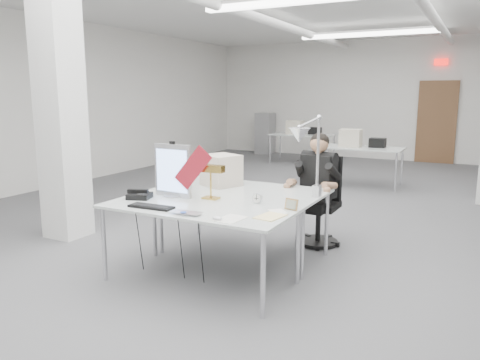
{
  "coord_description": "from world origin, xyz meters",
  "views": [
    {
      "loc": [
        2.3,
        -6.09,
        1.8
      ],
      "look_at": [
        0.17,
        -2.0,
        0.93
      ],
      "focal_mm": 35.0,
      "sensor_mm": 36.0,
      "label": 1
    }
  ],
  "objects_px": {
    "desk_main": "(199,207)",
    "bankers_lamp": "(211,180)",
    "laptop": "(183,214)",
    "architect_lamp": "(310,159)",
    "monitor": "(173,171)",
    "beige_monitor": "(221,170)",
    "seated_person": "(318,171)",
    "desk_phone": "(140,196)",
    "office_chair": "(319,205)"
  },
  "relations": [
    {
      "from": "desk_main",
      "to": "desk_phone",
      "type": "distance_m",
      "value": 0.69
    },
    {
      "from": "seated_person",
      "to": "bankers_lamp",
      "type": "distance_m",
      "value": 1.45
    },
    {
      "from": "monitor",
      "to": "office_chair",
      "type": "bearing_deg",
      "value": 54.18
    },
    {
      "from": "office_chair",
      "to": "architect_lamp",
      "type": "bearing_deg",
      "value": -67.37
    },
    {
      "from": "seated_person",
      "to": "desk_phone",
      "type": "height_order",
      "value": "seated_person"
    },
    {
      "from": "laptop",
      "to": "architect_lamp",
      "type": "bearing_deg",
      "value": 49.76
    },
    {
      "from": "monitor",
      "to": "laptop",
      "type": "xyz_separation_m",
      "value": [
        0.52,
        -0.58,
        -0.26
      ]
    },
    {
      "from": "beige_monitor",
      "to": "desk_phone",
      "type": "bearing_deg",
      "value": -88.28
    },
    {
      "from": "monitor",
      "to": "desk_phone",
      "type": "height_order",
      "value": "monitor"
    },
    {
      "from": "monitor",
      "to": "seated_person",
      "type": "bearing_deg",
      "value": 53.17
    },
    {
      "from": "desk_phone",
      "to": "architect_lamp",
      "type": "distance_m",
      "value": 1.72
    },
    {
      "from": "office_chair",
      "to": "desk_main",
      "type": "bearing_deg",
      "value": -100.93
    },
    {
      "from": "desk_main",
      "to": "monitor",
      "type": "xyz_separation_m",
      "value": [
        -0.45,
        0.22,
        0.28
      ]
    },
    {
      "from": "laptop",
      "to": "monitor",
      "type": "bearing_deg",
      "value": 129.72
    },
    {
      "from": "office_chair",
      "to": "bankers_lamp",
      "type": "relative_size",
      "value": 2.56
    },
    {
      "from": "office_chair",
      "to": "beige_monitor",
      "type": "bearing_deg",
      "value": -133.82
    },
    {
      "from": "seated_person",
      "to": "bankers_lamp",
      "type": "relative_size",
      "value": 2.23
    },
    {
      "from": "seated_person",
      "to": "architect_lamp",
      "type": "xyz_separation_m",
      "value": [
        0.21,
        -0.94,
        0.27
      ]
    },
    {
      "from": "seated_person",
      "to": "bankers_lamp",
      "type": "bearing_deg",
      "value": -108.04
    },
    {
      "from": "office_chair",
      "to": "seated_person",
      "type": "bearing_deg",
      "value": -79.45
    },
    {
      "from": "desk_main",
      "to": "seated_person",
      "type": "distance_m",
      "value": 1.7
    },
    {
      "from": "desk_main",
      "to": "beige_monitor",
      "type": "distance_m",
      "value": 1.01
    },
    {
      "from": "desk_main",
      "to": "monitor",
      "type": "distance_m",
      "value": 0.58
    },
    {
      "from": "seated_person",
      "to": "architect_lamp",
      "type": "distance_m",
      "value": 1.0
    },
    {
      "from": "monitor",
      "to": "architect_lamp",
      "type": "xyz_separation_m",
      "value": [
        1.3,
        0.41,
        0.15
      ]
    },
    {
      "from": "monitor",
      "to": "desk_phone",
      "type": "xyz_separation_m",
      "value": [
        -0.24,
        -0.24,
        -0.24
      ]
    },
    {
      "from": "desk_main",
      "to": "architect_lamp",
      "type": "xyz_separation_m",
      "value": [
        0.85,
        0.63,
        0.43
      ]
    },
    {
      "from": "desk_phone",
      "to": "beige_monitor",
      "type": "relative_size",
      "value": 0.59
    },
    {
      "from": "laptop",
      "to": "bankers_lamp",
      "type": "height_order",
      "value": "bankers_lamp"
    },
    {
      "from": "office_chair",
      "to": "architect_lamp",
      "type": "relative_size",
      "value": 1.15
    },
    {
      "from": "seated_person",
      "to": "bankers_lamp",
      "type": "xyz_separation_m",
      "value": [
        -0.69,
        -1.27,
        0.04
      ]
    },
    {
      "from": "desk_main",
      "to": "bankers_lamp",
      "type": "height_order",
      "value": "bankers_lamp"
    },
    {
      "from": "office_chair",
      "to": "laptop",
      "type": "bearing_deg",
      "value": -95.51
    },
    {
      "from": "beige_monitor",
      "to": "monitor",
      "type": "bearing_deg",
      "value": -77.73
    },
    {
      "from": "desk_phone",
      "to": "beige_monitor",
      "type": "xyz_separation_m",
      "value": [
        0.39,
        0.96,
        0.15
      ]
    },
    {
      "from": "monitor",
      "to": "laptop",
      "type": "distance_m",
      "value": 0.82
    },
    {
      "from": "laptop",
      "to": "bankers_lamp",
      "type": "xyz_separation_m",
      "value": [
        -0.12,
        0.66,
        0.18
      ]
    },
    {
      "from": "monitor",
      "to": "desk_main",
      "type": "bearing_deg",
      "value": -24.17
    },
    {
      "from": "monitor",
      "to": "bankers_lamp",
      "type": "bearing_deg",
      "value": 13.32
    },
    {
      "from": "desk_main",
      "to": "bankers_lamp",
      "type": "distance_m",
      "value": 0.37
    },
    {
      "from": "laptop",
      "to": "architect_lamp",
      "type": "relative_size",
      "value": 0.34
    },
    {
      "from": "seated_person",
      "to": "beige_monitor",
      "type": "distance_m",
      "value": 1.13
    },
    {
      "from": "monitor",
      "to": "beige_monitor",
      "type": "distance_m",
      "value": 0.74
    },
    {
      "from": "monitor",
      "to": "beige_monitor",
      "type": "bearing_deg",
      "value": 80.65
    },
    {
      "from": "laptop",
      "to": "desk_phone",
      "type": "height_order",
      "value": "desk_phone"
    },
    {
      "from": "monitor",
      "to": "beige_monitor",
      "type": "height_order",
      "value": "monitor"
    },
    {
      "from": "desk_main",
      "to": "seated_person",
      "type": "height_order",
      "value": "seated_person"
    },
    {
      "from": "bankers_lamp",
      "to": "beige_monitor",
      "type": "bearing_deg",
      "value": 107.65
    },
    {
      "from": "monitor",
      "to": "beige_monitor",
      "type": "xyz_separation_m",
      "value": [
        0.15,
        0.72,
        -0.09
      ]
    },
    {
      "from": "desk_main",
      "to": "bankers_lamp",
      "type": "bearing_deg",
      "value": 100.19
    }
  ]
}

